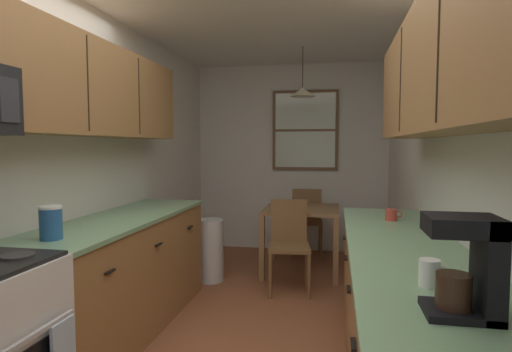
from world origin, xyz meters
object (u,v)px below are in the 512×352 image
Objects in this scene: dining_chair_far at (307,219)px; trash_bin at (210,250)px; mug_spare at (430,273)px; dining_table at (302,218)px; storage_canister at (51,223)px; dining_chair_near at (289,241)px; table_serving_bowl at (298,204)px; coffee_maker at (471,264)px; mug_by_coffeemaker at (392,215)px.

trash_bin is (-0.95, -1.15, -0.17)m from dining_chair_far.
dining_table is at bearing 103.61° from mug_spare.
storage_canister reaches higher than mug_spare.
storage_canister is (-1.17, -1.96, 0.50)m from dining_chair_near.
dining_chair_near reaches higher than table_serving_bowl.
coffee_maker is at bearing -75.80° from table_serving_bowl.
dining_chair_near reaches higher than trash_bin.
trash_bin is at bearing 121.79° from coffee_maker.
mug_by_coffeemaker is at bearing -63.30° from table_serving_bowl.
dining_table is 7.28× the size of mug_by_coffeemaker.
dining_chair_near is 7.53× the size of mug_by_coffeemaker.
trash_bin is 2.22m from storage_canister.
mug_by_coffeemaker reaches higher than dining_table.
dining_table is 0.97× the size of dining_chair_near.
table_serving_bowl is (-0.07, -0.58, 0.27)m from dining_chair_far.
mug_by_coffeemaker is 1.03× the size of mug_spare.
mug_spare reaches higher than dining_chair_far.
table_serving_bowl is (-0.79, 3.11, -0.18)m from mug_spare.
dining_chair_far is at bearing 108.92° from mug_by_coffeemaker.
mug_spare is at bearing -56.55° from trash_bin.
storage_canister reaches higher than dining_chair_far.
dining_chair_far is 2.41m from mug_by_coffeemaker.
mug_spare is (0.74, -3.05, 0.33)m from dining_table.
mug_spare reaches higher than dining_table.
dining_chair_far is at bearing 101.28° from coffee_maker.
table_serving_bowl is at bearing -96.38° from dining_chair_far.
trash_bin is at bearing -151.35° from dining_table.
mug_spare is at bearing -75.72° from table_serving_bowl.
trash_bin is 2.06× the size of coffee_maker.
trash_bin is at bearing 81.85° from storage_canister.
trash_bin is 3.64× the size of table_serving_bowl.
mug_by_coffeemaker is at bearing 90.78° from coffee_maker.
mug_by_coffeemaker is at bearing -71.08° from dining_chair_far.
storage_canister is 2.93m from table_serving_bowl.
table_serving_bowl is (-0.86, 3.38, -0.30)m from coffee_maker.
dining_chair_far is 0.65m from table_serving_bowl.
dining_table is 1.11m from trash_bin.
dining_table is 3.44m from coffee_maker.
trash_bin is (-0.94, -0.51, -0.29)m from dining_table.
coffee_maker is (0.79, -3.96, 0.57)m from dining_chair_far.
trash_bin is 2.12m from mug_by_coffeemaker.
dining_chair_near is 2.87m from coffee_maker.
trash_bin is at bearing 123.45° from mug_spare.
table_serving_bowl is at bearing 66.04° from storage_canister.
trash_bin is at bearing -147.12° from table_serving_bowl.
dining_chair_far is 4.59× the size of storage_canister.
mug_by_coffeemaker is (0.85, -0.95, 0.44)m from dining_chair_near.
mug_spare is (1.98, -0.44, -0.05)m from storage_canister.
dining_chair_far is at bearing 83.62° from table_serving_bowl.
dining_table is 4.44× the size of storage_canister.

